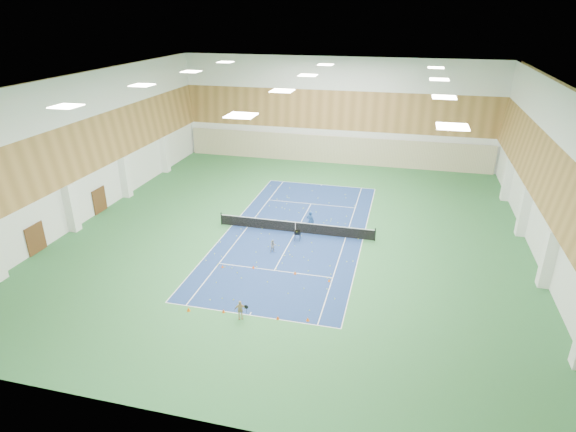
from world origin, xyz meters
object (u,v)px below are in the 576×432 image
(child_court, at_px, (273,246))
(ball_cart, at_px, (297,236))
(child_apron, at_px, (240,310))
(coach, at_px, (310,221))
(tennis_net, at_px, (295,226))

(child_court, xyz_separation_m, ball_cart, (1.32, 2.33, -0.08))
(child_apron, xyz_separation_m, ball_cart, (0.92, 10.94, -0.19))
(coach, relative_size, child_court, 1.76)
(tennis_net, distance_m, coach, 1.30)
(coach, distance_m, child_apron, 13.01)
(tennis_net, xyz_separation_m, child_apron, (-0.42, -12.32, 0.05))
(child_court, xyz_separation_m, child_apron, (0.41, -8.61, 0.11))
(coach, distance_m, ball_cart, 2.12)
(coach, distance_m, child_court, 4.74)
(ball_cart, bearing_deg, coach, 70.95)
(child_apron, distance_m, ball_cart, 10.98)
(child_court, bearing_deg, child_apron, -116.84)
(tennis_net, height_order, coach, coach)
(tennis_net, xyz_separation_m, coach, (1.11, 0.60, 0.32))
(tennis_net, height_order, ball_cart, tennis_net)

